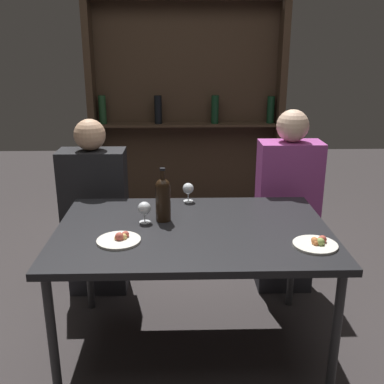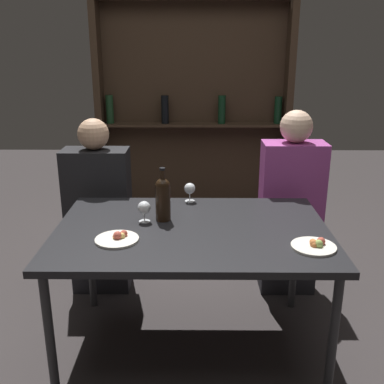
{
  "view_description": "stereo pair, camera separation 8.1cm",
  "coord_description": "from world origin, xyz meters",
  "views": [
    {
      "loc": [
        -0.06,
        -2.16,
        1.64
      ],
      "look_at": [
        0.0,
        0.14,
        0.88
      ],
      "focal_mm": 42.0,
      "sensor_mm": 36.0,
      "label": 1
    },
    {
      "loc": [
        0.02,
        -2.17,
        1.64
      ],
      "look_at": [
        0.0,
        0.14,
        0.88
      ],
      "focal_mm": 42.0,
      "sensor_mm": 36.0,
      "label": 2
    }
  ],
  "objects": [
    {
      "name": "food_plate_0",
      "position": [
        0.58,
        -0.24,
        0.74
      ],
      "size": [
        0.21,
        0.21,
        0.05
      ],
      "color": "silver",
      "rests_on": "dining_table"
    },
    {
      "name": "food_plate_1",
      "position": [
        -0.36,
        -0.16,
        0.74
      ],
      "size": [
        0.21,
        0.21,
        0.05
      ],
      "color": "silver",
      "rests_on": "dining_table"
    },
    {
      "name": "ground_plane",
      "position": [
        0.0,
        0.0,
        0.0
      ],
      "size": [
        10.0,
        10.0,
        0.0
      ],
      "primitive_type": "plane",
      "color": "#332D2D"
    },
    {
      "name": "seated_person_left",
      "position": [
        -0.63,
        0.66,
        0.56
      ],
      "size": [
        0.43,
        0.22,
        1.2
      ],
      "color": "#26262B",
      "rests_on": "ground_plane"
    },
    {
      "name": "dining_table",
      "position": [
        0.0,
        0.0,
        0.68
      ],
      "size": [
        1.42,
        0.96,
        0.73
      ],
      "color": "black",
      "rests_on": "ground_plane"
    },
    {
      "name": "wine_bottle",
      "position": [
        -0.16,
        0.11,
        0.86
      ],
      "size": [
        0.08,
        0.08,
        0.29
      ],
      "color": "black",
      "rests_on": "dining_table"
    },
    {
      "name": "wine_glass_1",
      "position": [
        -0.26,
        0.08,
        0.81
      ],
      "size": [
        0.07,
        0.07,
        0.12
      ],
      "color": "silver",
      "rests_on": "dining_table"
    },
    {
      "name": "wine_glass_0",
      "position": [
        -0.02,
        0.42,
        0.81
      ],
      "size": [
        0.07,
        0.07,
        0.12
      ],
      "color": "silver",
      "rests_on": "dining_table"
    },
    {
      "name": "wine_rack_wall",
      "position": [
        0.0,
        1.95,
        1.13
      ],
      "size": [
        1.75,
        0.21,
        2.26
      ],
      "color": "#38281C",
      "rests_on": "ground_plane"
    },
    {
      "name": "seated_person_right",
      "position": [
        0.66,
        0.66,
        0.59
      ],
      "size": [
        0.41,
        0.22,
        1.25
      ],
      "color": "#26262B",
      "rests_on": "ground_plane"
    }
  ]
}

